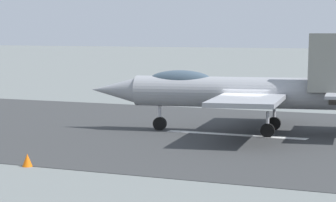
# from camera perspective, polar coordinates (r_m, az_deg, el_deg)

# --- Properties ---
(ground_plane) EXTENTS (400.00, 400.00, 0.00)m
(ground_plane) POSITION_cam_1_polar(r_m,az_deg,el_deg) (43.04, 5.47, -2.50)
(ground_plane) COLOR slate
(runway_strip) EXTENTS (240.00, 26.00, 0.02)m
(runway_strip) POSITION_cam_1_polar(r_m,az_deg,el_deg) (43.03, 5.49, -2.49)
(runway_strip) COLOR #353637
(runway_strip) RESTS_ON ground
(fighter_jet) EXTENTS (16.44, 14.18, 5.53)m
(fighter_jet) POSITION_cam_1_polar(r_m,az_deg,el_deg) (43.99, 5.36, 0.73)
(fighter_jet) COLOR #92949A
(fighter_jet) RESTS_ON ground
(marker_cone_mid) EXTENTS (0.44, 0.44, 0.55)m
(marker_cone_mid) POSITION_cam_1_polar(r_m,az_deg,el_deg) (33.71, -10.10, -4.21)
(marker_cone_mid) COLOR orange
(marker_cone_mid) RESTS_ON ground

